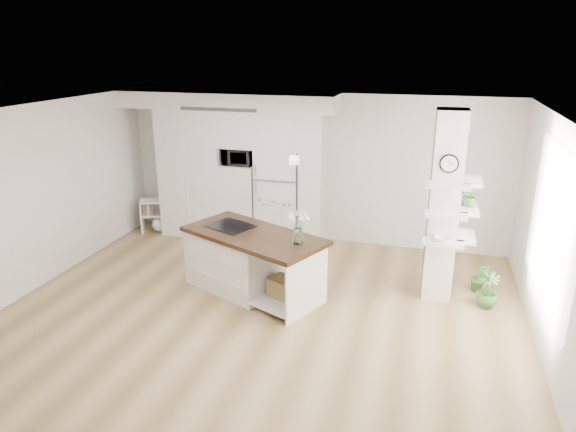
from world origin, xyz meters
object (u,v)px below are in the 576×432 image
at_px(kitchen_island, 243,258).
at_px(floor_plant_a, 479,277).
at_px(refrigerator, 280,196).
at_px(bookshelf, 157,218).

xyz_separation_m(kitchen_island, floor_plant_a, (3.40, 0.84, -0.26)).
height_order(refrigerator, bookshelf, refrigerator).
distance_m(refrigerator, floor_plant_a, 3.69).
height_order(refrigerator, kitchen_island, refrigerator).
bearing_deg(floor_plant_a, refrigerator, 160.95).
relative_size(kitchen_island, bookshelf, 3.59).
relative_size(refrigerator, bookshelf, 2.73).
height_order(bookshelf, floor_plant_a, bookshelf).
distance_m(refrigerator, bookshelf, 2.53).
distance_m(kitchen_island, floor_plant_a, 3.51).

